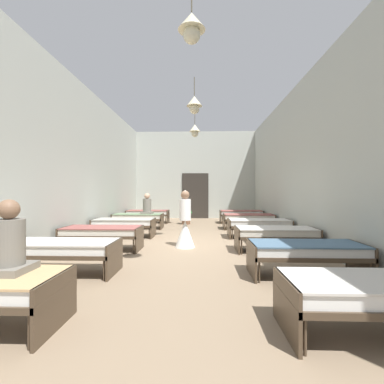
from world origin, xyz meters
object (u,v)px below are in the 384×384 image
(bed_left_row_1, at_px, (63,249))
(bed_right_row_5, at_px, (241,213))
(bed_left_row_3, at_px, (124,223))
(bed_right_row_3, at_px, (259,224))
(bed_right_row_1, at_px, (306,251))
(patient_seated_secondary, at_px, (147,206))
(bed_right_row_0, at_px, (379,292))
(potted_plant, at_px, (186,208))
(bed_left_row_4, at_px, (138,217))
(bed_left_row_5, at_px, (148,213))
(patient_seated_primary, at_px, (9,245))
(bed_left_row_2, at_px, (102,232))
(bed_right_row_2, at_px, (276,233))
(nurse_near_aisle, at_px, (185,227))
(bed_right_row_4, at_px, (248,218))

(bed_left_row_1, relative_size, bed_right_row_5, 1.00)
(bed_left_row_3, xyz_separation_m, bed_right_row_3, (4.25, 0.00, 0.00))
(bed_right_row_1, bearing_deg, bed_left_row_3, 138.17)
(bed_right_row_3, bearing_deg, bed_right_row_5, 90.00)
(patient_seated_secondary, bearing_deg, bed_left_row_1, -93.52)
(bed_right_row_0, relative_size, bed_right_row_1, 1.00)
(patient_seated_secondary, bearing_deg, potted_plant, 45.23)
(bed_left_row_4, bearing_deg, bed_left_row_3, -90.00)
(bed_left_row_5, relative_size, patient_seated_secondary, 2.38)
(bed_left_row_3, distance_m, bed_right_row_5, 5.70)
(bed_right_row_0, relative_size, bed_right_row_3, 1.00)
(bed_right_row_1, relative_size, bed_right_row_5, 1.00)
(bed_right_row_0, height_order, bed_left_row_4, same)
(bed_left_row_1, relative_size, patient_seated_secondary, 2.38)
(bed_right_row_0, distance_m, bed_right_row_3, 5.70)
(potted_plant, bearing_deg, patient_seated_secondary, -134.77)
(bed_left_row_4, height_order, potted_plant, potted_plant)
(bed_right_row_1, bearing_deg, patient_seated_primary, -155.10)
(potted_plant, bearing_deg, patient_seated_primary, -99.07)
(bed_left_row_2, bearing_deg, potted_plant, 71.21)
(bed_left_row_1, distance_m, bed_left_row_3, 3.80)
(bed_right_row_5, bearing_deg, bed_left_row_2, -126.68)
(bed_right_row_1, xyz_separation_m, patient_seated_secondary, (-3.90, 5.68, 0.43))
(bed_right_row_2, relative_size, bed_left_row_4, 1.00)
(bed_left_row_1, bearing_deg, nurse_near_aisle, 48.49)
(bed_left_row_3, height_order, patient_seated_primary, patient_seated_primary)
(bed_left_row_2, height_order, nurse_near_aisle, nurse_near_aisle)
(bed_left_row_4, bearing_deg, patient_seated_primary, -87.33)
(bed_left_row_2, distance_m, bed_right_row_5, 7.11)
(bed_right_row_4, bearing_deg, bed_right_row_1, -90.00)
(bed_left_row_3, distance_m, patient_seated_primary, 5.64)
(patient_seated_primary, bearing_deg, bed_right_row_2, 43.59)
(patient_seated_secondary, bearing_deg, bed_right_row_0, -62.81)
(nurse_near_aisle, xyz_separation_m, patient_seated_primary, (-1.68, -4.10, 0.34))
(bed_right_row_1, xyz_separation_m, potted_plant, (-2.47, 7.12, 0.27))
(bed_left_row_4, height_order, patient_seated_secondary, patient_seated_secondary)
(bed_left_row_4, bearing_deg, bed_left_row_1, -90.00)
(bed_right_row_5, xyz_separation_m, patient_seated_primary, (-3.90, -9.41, 0.43))
(bed_right_row_4, relative_size, potted_plant, 1.67)
(bed_right_row_3, relative_size, bed_left_row_4, 1.00)
(nurse_near_aisle, distance_m, patient_seated_primary, 4.45)
(bed_right_row_0, relative_size, bed_right_row_4, 1.00)
(bed_left_row_3, bearing_deg, bed_right_row_0, -53.32)
(bed_right_row_0, distance_m, bed_left_row_5, 10.41)
(bed_right_row_2, distance_m, bed_left_row_4, 5.70)
(patient_seated_primary, distance_m, potted_plant, 9.05)
(bed_left_row_4, height_order, bed_right_row_5, same)
(bed_right_row_1, distance_m, bed_left_row_5, 8.71)
(bed_right_row_5, bearing_deg, bed_left_row_1, -119.19)
(bed_left_row_4, bearing_deg, bed_left_row_5, 90.00)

